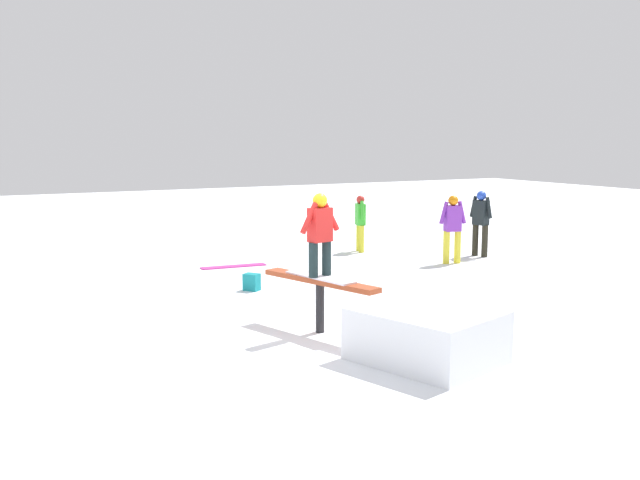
{
  "coord_description": "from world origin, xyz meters",
  "views": [
    {
      "loc": [
        -9.63,
        5.07,
        3.08
      ],
      "look_at": [
        0.0,
        0.0,
        1.47
      ],
      "focal_mm": 40.0,
      "sensor_mm": 36.0,
      "label": 1
    }
  ],
  "objects_px": {
    "bystander_black": "(481,220)",
    "loose_snowboard_magenta": "(233,266)",
    "bystander_green": "(360,220)",
    "main_rider_on_rail": "(320,236)",
    "bystander_purple": "(453,225)",
    "rail_feature": "(320,287)",
    "backpack_on_snow": "(252,282)"
  },
  "relations": [
    {
      "from": "bystander_black",
      "to": "bystander_purple",
      "type": "distance_m",
      "value": 1.35
    },
    {
      "from": "bystander_black",
      "to": "bystander_green",
      "type": "xyz_separation_m",
      "value": [
        2.06,
        2.33,
        -0.1
      ]
    },
    {
      "from": "bystander_black",
      "to": "bystander_green",
      "type": "distance_m",
      "value": 3.11
    },
    {
      "from": "loose_snowboard_magenta",
      "to": "backpack_on_snow",
      "type": "height_order",
      "value": "backpack_on_snow"
    },
    {
      "from": "bystander_purple",
      "to": "backpack_on_snow",
      "type": "relative_size",
      "value": 4.84
    },
    {
      "from": "bystander_black",
      "to": "loose_snowboard_magenta",
      "type": "xyz_separation_m",
      "value": [
        1.55,
        6.11,
        -0.93
      ]
    },
    {
      "from": "rail_feature",
      "to": "main_rider_on_rail",
      "type": "xyz_separation_m",
      "value": [
        0.0,
        0.0,
        0.8
      ]
    },
    {
      "from": "main_rider_on_rail",
      "to": "rail_feature",
      "type": "bearing_deg",
      "value": 0.0
    },
    {
      "from": "rail_feature",
      "to": "backpack_on_snow",
      "type": "height_order",
      "value": "rail_feature"
    },
    {
      "from": "bystander_green",
      "to": "backpack_on_snow",
      "type": "xyz_separation_m",
      "value": [
        -3.1,
        4.38,
        -0.67
      ]
    },
    {
      "from": "main_rider_on_rail",
      "to": "loose_snowboard_magenta",
      "type": "distance_m",
      "value": 6.16
    },
    {
      "from": "bystander_green",
      "to": "main_rider_on_rail",
      "type": "bearing_deg",
      "value": -18.89
    },
    {
      "from": "main_rider_on_rail",
      "to": "bystander_purple",
      "type": "relative_size",
      "value": 0.85
    },
    {
      "from": "rail_feature",
      "to": "loose_snowboard_magenta",
      "type": "relative_size",
      "value": 1.45
    },
    {
      "from": "bystander_green",
      "to": "loose_snowboard_magenta",
      "type": "bearing_deg",
      "value": -65.66
    },
    {
      "from": "loose_snowboard_magenta",
      "to": "backpack_on_snow",
      "type": "relative_size",
      "value": 4.57
    },
    {
      "from": "bystander_black",
      "to": "bystander_purple",
      "type": "relative_size",
      "value": 1.02
    },
    {
      "from": "main_rider_on_rail",
      "to": "bystander_purple",
      "type": "height_order",
      "value": "main_rider_on_rail"
    },
    {
      "from": "main_rider_on_rail",
      "to": "loose_snowboard_magenta",
      "type": "height_order",
      "value": "main_rider_on_rail"
    },
    {
      "from": "bystander_purple",
      "to": "bystander_green",
      "type": "relative_size",
      "value": 1.1
    },
    {
      "from": "main_rider_on_rail",
      "to": "bystander_green",
      "type": "height_order",
      "value": "main_rider_on_rail"
    },
    {
      "from": "bystander_black",
      "to": "bystander_purple",
      "type": "bearing_deg",
      "value": 96.63
    },
    {
      "from": "main_rider_on_rail",
      "to": "loose_snowboard_magenta",
      "type": "relative_size",
      "value": 0.9
    },
    {
      "from": "bystander_green",
      "to": "loose_snowboard_magenta",
      "type": "relative_size",
      "value": 0.97
    },
    {
      "from": "bystander_green",
      "to": "backpack_on_snow",
      "type": "bearing_deg",
      "value": -38.06
    },
    {
      "from": "loose_snowboard_magenta",
      "to": "main_rider_on_rail",
      "type": "bearing_deg",
      "value": -93.11
    },
    {
      "from": "bystander_purple",
      "to": "bystander_black",
      "type": "bearing_deg",
      "value": -146.71
    },
    {
      "from": "bystander_purple",
      "to": "main_rider_on_rail",
      "type": "bearing_deg",
      "value": 47.37
    },
    {
      "from": "rail_feature",
      "to": "bystander_green",
      "type": "height_order",
      "value": "bystander_green"
    },
    {
      "from": "bystander_black",
      "to": "main_rider_on_rail",
      "type": "bearing_deg",
      "value": 108.4
    },
    {
      "from": "bystander_purple",
      "to": "loose_snowboard_magenta",
      "type": "bearing_deg",
      "value": -9.83
    },
    {
      "from": "main_rider_on_rail",
      "to": "bystander_green",
      "type": "distance_m",
      "value": 7.93
    }
  ]
}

